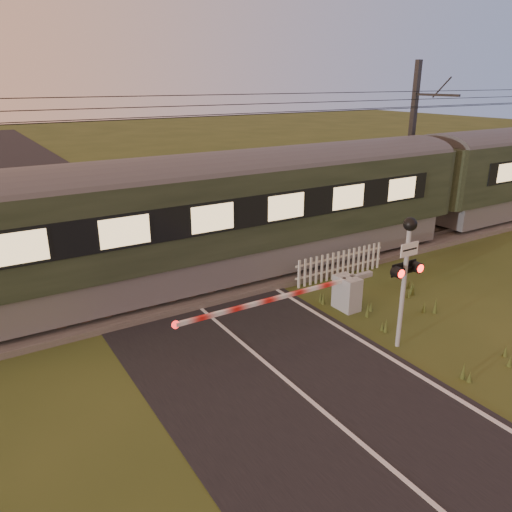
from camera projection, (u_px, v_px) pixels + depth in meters
ground at (296, 389)px, 11.16m from camera, size 160.00×160.00×0.00m
road at (302, 394)px, 10.98m from camera, size 6.00×140.00×0.03m
track_bed at (179, 289)px, 16.35m from camera, size 140.00×3.40×0.39m
overhead_wires at (169, 109)px, 14.45m from camera, size 120.00×0.62×0.62m
train at (428, 184)px, 21.38m from camera, size 43.40×2.99×4.05m
boom_gate at (339, 293)px, 14.72m from camera, size 6.52×0.79×1.06m
crossing_signal at (406, 260)px, 12.17m from camera, size 0.88×0.36×3.45m
picket_fence at (341, 264)px, 17.30m from camera, size 3.81×0.08×0.97m
catenary_mast at (412, 141)px, 23.31m from camera, size 0.23×2.47×7.38m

